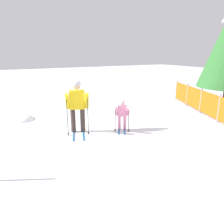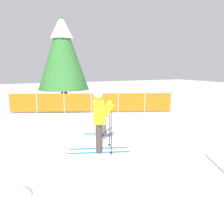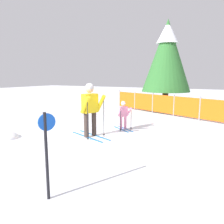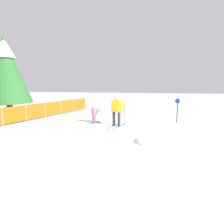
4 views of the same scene
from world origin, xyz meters
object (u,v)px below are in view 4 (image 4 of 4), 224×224
(conifer_far, at_px, (6,69))
(skier_child, at_px, (94,113))
(trail_marker, at_px, (177,108))
(skier_adult, at_px, (117,107))
(safety_fence, at_px, (45,110))

(conifer_far, bearing_deg, skier_child, -91.17)
(skier_child, relative_size, trail_marker, 0.75)
(conifer_far, bearing_deg, skier_adult, -95.38)
(safety_fence, bearing_deg, trail_marker, -90.72)
(skier_adult, relative_size, trail_marker, 1.22)
(skier_adult, distance_m, conifer_far, 7.31)
(skier_adult, relative_size, conifer_far, 0.34)
(safety_fence, bearing_deg, skier_adult, -107.40)
(skier_adult, xyz_separation_m, conifer_far, (0.66, 6.96, 2.15))
(conifer_far, height_order, trail_marker, conifer_far)
(skier_child, height_order, safety_fence, safety_fence)
(trail_marker, bearing_deg, safety_fence, 89.28)
(skier_adult, bearing_deg, conifer_far, 104.57)
(skier_adult, xyz_separation_m, safety_fence, (1.59, 5.09, -0.50))
(conifer_far, relative_size, trail_marker, 3.59)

